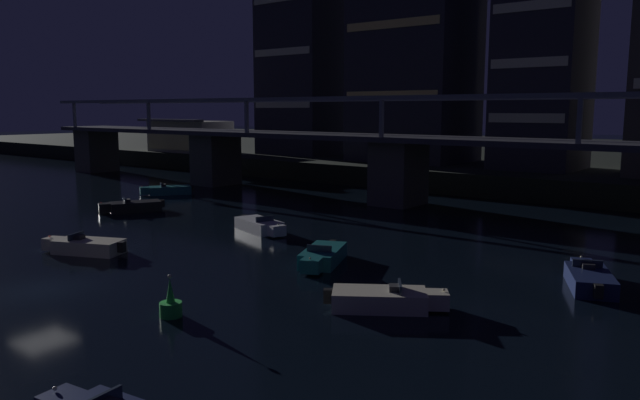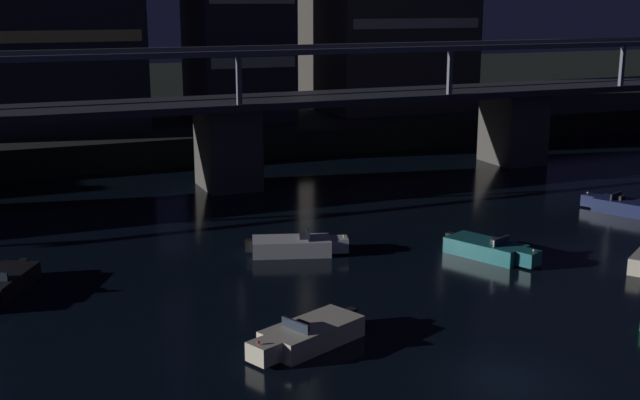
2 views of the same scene
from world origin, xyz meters
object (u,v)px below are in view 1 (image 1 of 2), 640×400
tower_west_low (305,28)px  speedboat_mid_center (589,279)px  waterfront_pavilion (190,136)px  speedboat_mid_right (260,226)px  tower_central (545,37)px  speedboat_mid_left (384,299)px  speedboat_far_left (86,246)px  speedboat_near_center (133,206)px  channel_buoy (171,305)px  river_bridge (399,157)px  speedboat_near_left (168,190)px  speedboat_near_right (322,256)px

tower_west_low → speedboat_mid_center: 61.18m
waterfront_pavilion → speedboat_mid_right: 49.38m
tower_central → tower_west_low: bearing=176.9°
tower_west_low → speedboat_mid_left: size_ratio=7.14×
waterfront_pavilion → speedboat_far_left: bearing=-46.5°
speedboat_near_center → speedboat_mid_right: size_ratio=0.95×
tower_west_low → channel_buoy: size_ratio=19.39×
river_bridge → speedboat_near_left: river_bridge is taller
speedboat_near_right → speedboat_mid_left: same height
speedboat_mid_center → channel_buoy: bearing=-129.7°
speedboat_mid_right → speedboat_mid_center: bearing=-0.1°
river_bridge → speedboat_mid_center: bearing=-39.0°
tower_west_low → speedboat_near_left: 33.73m
tower_central → speedboat_mid_right: 37.61m
channel_buoy → speedboat_mid_right: bearing=121.5°
tower_west_low → waterfront_pavilion: 22.55m
speedboat_mid_center → speedboat_near_left: bearing=169.2°
speedboat_near_right → river_bridge: bearing=109.9°
speedboat_mid_center → speedboat_mid_right: bearing=179.9°
waterfront_pavilion → speedboat_near_right: (49.13, -32.30, -4.02)m
river_bridge → speedboat_far_left: 27.60m
speedboat_near_center → channel_buoy: (22.98, -14.35, 0.06)m
speedboat_near_left → speedboat_near_right: size_ratio=0.95×
speedboat_near_center → channel_buoy: bearing=-32.0°
speedboat_far_left → speedboat_mid_right: bearing=71.1°
river_bridge → speedboat_mid_center: 25.91m
speedboat_mid_left → tower_central: bearing=100.4°
waterfront_pavilion → speedboat_far_left: (36.77, -38.80, -4.02)m
speedboat_near_center → tower_west_low: bearing=107.2°
speedboat_near_left → speedboat_near_center: 10.08m
river_bridge → waterfront_pavilion: 43.44m
speedboat_near_center → speedboat_mid_left: bearing=-15.7°
speedboat_mid_center → speedboat_far_left: bearing=-156.7°
speedboat_mid_left → speedboat_near_right: bearing=146.8°
speedboat_mid_left → speedboat_far_left: size_ratio=0.95×
river_bridge → speedboat_mid_right: size_ratio=19.27×
speedboat_near_right → speedboat_far_left: bearing=-152.3°
speedboat_mid_right → waterfront_pavilion: bearing=145.3°
river_bridge → speedboat_mid_right: (-1.29, -16.09, -3.73)m
channel_buoy → waterfront_pavilion: bearing=139.2°
river_bridge → waterfront_pavilion: size_ratio=7.99×
river_bridge → speedboat_near_left: (-21.16, -8.30, -3.73)m
speedboat_near_center → speedboat_mid_center: 35.18m
speedboat_far_left → speedboat_mid_center: bearing=23.3°
tower_central → channel_buoy: size_ratio=15.22×
tower_central → speedboat_mid_center: size_ratio=5.32×
river_bridge → speedboat_near_right: 21.99m
speedboat_near_left → speedboat_near_center: bearing=-54.2°
waterfront_pavilion → channel_buoy: 65.52m
tower_central → channel_buoy: (1.45, -48.38, -14.97)m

